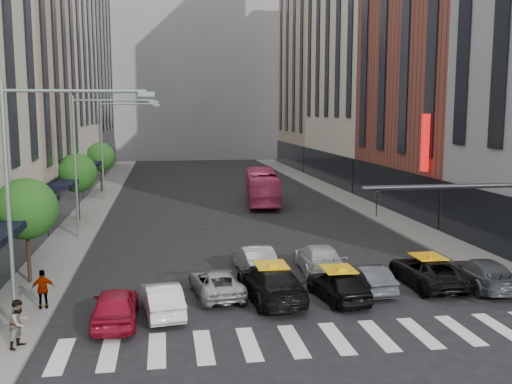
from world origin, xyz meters
name	(u,v)px	position (x,y,z in m)	size (l,w,h in m)	color
ground	(333,357)	(0.00, 0.00, 0.00)	(160.00, 160.00, 0.00)	black
sidewalk_left	(90,211)	(-11.50, 30.00, 0.07)	(3.00, 96.00, 0.15)	slate
sidewalk_right	(360,204)	(11.50, 30.00, 0.07)	(3.00, 96.00, 0.15)	slate
building_left_b	(3,59)	(-17.00, 28.00, 12.00)	(8.00, 16.00, 24.00)	tan
building_left_c	(48,16)	(-17.00, 46.00, 18.00)	(8.00, 20.00, 36.00)	beige
building_left_d	(76,62)	(-17.00, 65.00, 15.00)	(8.00, 18.00, 30.00)	gray
building_right_b	(441,52)	(17.00, 27.00, 13.00)	(8.00, 18.00, 26.00)	brown
building_right_c	(363,6)	(17.00, 46.00, 20.00)	(8.00, 20.00, 40.00)	beige
building_right_d	(317,72)	(17.00, 65.00, 14.00)	(8.00, 18.00, 28.00)	tan
building_far	(193,55)	(0.00, 85.00, 18.00)	(30.00, 10.00, 36.00)	gray
tree_near	(26,209)	(-11.80, 10.00, 3.65)	(2.88, 2.88, 4.95)	black
tree_mid	(77,173)	(-11.80, 26.00, 3.65)	(2.88, 2.88, 4.95)	black
tree_far	(100,157)	(-11.80, 42.00, 3.65)	(2.88, 2.88, 4.95)	black
streetlamp_near	(35,174)	(-10.04, 4.00, 5.90)	(5.38, 0.25, 9.00)	gray
streetlamp_mid	(90,147)	(-10.04, 20.00, 5.90)	(5.38, 0.25, 9.00)	gray
streetlamp_far	(112,137)	(-10.04, 36.00, 5.90)	(5.38, 0.25, 9.00)	gray
liberty_sign	(425,143)	(12.60, 20.00, 6.00)	(0.30, 0.70, 4.00)	red
car_red	(115,306)	(-7.40, 4.27, 0.71)	(1.68, 4.18, 1.42)	maroon
car_white_front	(162,299)	(-5.62, 5.02, 0.65)	(1.38, 3.95, 1.30)	silver
car_silver	(216,283)	(-3.25, 7.00, 0.59)	(1.96, 4.26, 1.18)	#A4A3A9
taxi_left	(271,283)	(-0.94, 6.08, 0.77)	(2.15, 5.30, 1.54)	black
taxi_center	(338,285)	(1.90, 5.56, 0.69)	(1.62, 4.03, 1.37)	black
car_grey_mid	(367,278)	(3.62, 6.59, 0.62)	(1.31, 3.77, 1.24)	#3C4043
taxi_right	(427,271)	(6.70, 6.96, 0.69)	(2.29, 4.96, 1.38)	black
car_grey_curb	(481,273)	(9.05, 6.27, 0.68)	(1.91, 4.69, 1.36)	#3E4246
car_row2_left	(254,258)	(-1.00, 10.49, 0.72)	(1.52, 4.36, 1.44)	#AEAFB4
car_row2_right	(319,258)	(2.28, 10.01, 0.71)	(2.00, 4.91, 1.42)	#BCBCBC
bus	(262,186)	(3.19, 32.49, 1.51)	(2.54, 10.86, 3.02)	#DC4077
pedestrian_near	(19,323)	(-10.40, 2.15, 0.99)	(0.81, 0.63, 1.67)	gray
pedestrian_far	(43,289)	(-10.40, 6.07, 0.96)	(0.95, 0.40, 1.62)	gray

